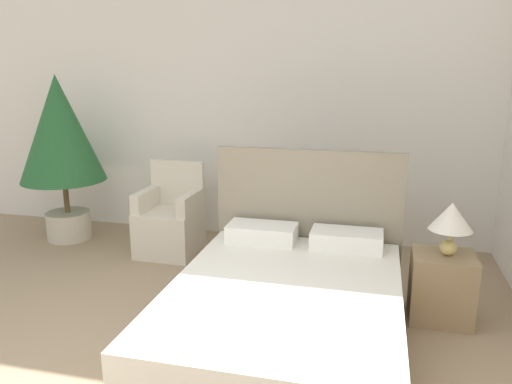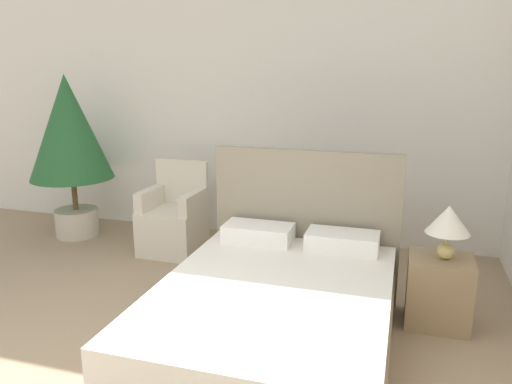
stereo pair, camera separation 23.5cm
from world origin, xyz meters
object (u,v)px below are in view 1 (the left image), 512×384
armchair_near_window_left (170,225)px  table_lamp (451,219)px  nightstand (441,287)px  bed (286,312)px  armchair_near_window_right (259,232)px  potted_palm (60,136)px

armchair_near_window_left → table_lamp: bearing=-16.4°
armchair_near_window_left → nightstand: (2.61, -0.83, -0.04)m
bed → armchair_near_window_right: (-0.57, 1.57, 0.02)m
potted_palm → nightstand: bearing=-14.0°
armchair_near_window_right → potted_palm: 2.45m
bed → nightstand: 1.31m
table_lamp → armchair_near_window_left: bearing=162.4°
bed → potted_palm: (-2.85, 1.72, 0.89)m
bed → nightstand: (1.08, 0.74, -0.03)m
potted_palm → table_lamp: (3.95, -0.99, -0.36)m
armchair_near_window_left → potted_palm: potted_palm is taller
table_lamp → armchair_near_window_right: bearing=153.4°
bed → armchair_near_window_right: bed is taller
armchair_near_window_left → table_lamp: (2.63, -0.84, 0.51)m
armchair_near_window_right → nightstand: bearing=-33.9°
nightstand → bed: bearing=-145.6°
potted_palm → nightstand: 4.16m
potted_palm → table_lamp: bearing=-14.0°
bed → nightstand: bed is taller
bed → table_lamp: bed is taller
bed → armchair_near_window_left: 2.19m
armchair_near_window_left → potted_palm: bearing=174.7°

